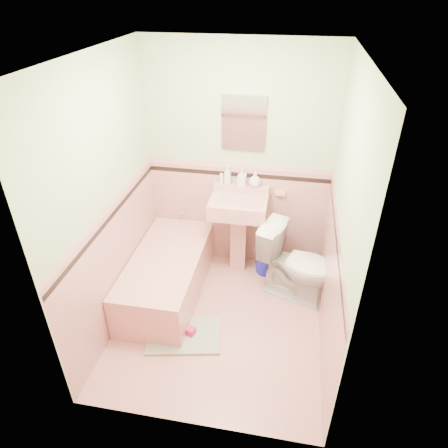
% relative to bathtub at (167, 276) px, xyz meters
% --- Properties ---
extents(floor, '(2.20, 2.20, 0.00)m').
position_rel_bathtub_xyz_m(floor, '(0.63, -0.33, -0.23)').
color(floor, '#D6928C').
rests_on(floor, ground).
extents(ceiling, '(2.20, 2.20, 0.00)m').
position_rel_bathtub_xyz_m(ceiling, '(0.63, -0.33, 2.27)').
color(ceiling, white).
rests_on(ceiling, ground).
extents(wall_back, '(2.50, 0.00, 2.50)m').
position_rel_bathtub_xyz_m(wall_back, '(0.63, 0.77, 1.02)').
color(wall_back, '#F5E9C7').
rests_on(wall_back, ground).
extents(wall_front, '(2.50, 0.00, 2.50)m').
position_rel_bathtub_xyz_m(wall_front, '(0.63, -1.43, 1.02)').
color(wall_front, '#F5E9C7').
rests_on(wall_front, ground).
extents(wall_left, '(0.00, 2.50, 2.50)m').
position_rel_bathtub_xyz_m(wall_left, '(-0.37, -0.33, 1.02)').
color(wall_left, '#F5E9C7').
rests_on(wall_left, ground).
extents(wall_right, '(0.00, 2.50, 2.50)m').
position_rel_bathtub_xyz_m(wall_right, '(1.63, -0.33, 1.02)').
color(wall_right, '#F5E9C7').
rests_on(wall_right, ground).
extents(wainscot_back, '(2.00, 0.00, 2.00)m').
position_rel_bathtub_xyz_m(wainscot_back, '(0.63, 0.76, 0.38)').
color(wainscot_back, '#D89791').
rests_on(wainscot_back, ground).
extents(wainscot_front, '(2.00, 0.00, 2.00)m').
position_rel_bathtub_xyz_m(wainscot_front, '(0.63, -1.42, 0.38)').
color(wainscot_front, '#D89791').
rests_on(wainscot_front, ground).
extents(wainscot_left, '(0.00, 2.20, 2.20)m').
position_rel_bathtub_xyz_m(wainscot_left, '(-0.36, -0.33, 0.38)').
color(wainscot_left, '#D89791').
rests_on(wainscot_left, ground).
extents(wainscot_right, '(0.00, 2.20, 2.20)m').
position_rel_bathtub_xyz_m(wainscot_right, '(1.62, -0.33, 0.38)').
color(wainscot_right, '#D89791').
rests_on(wainscot_right, ground).
extents(accent_back, '(2.00, 0.00, 2.00)m').
position_rel_bathtub_xyz_m(accent_back, '(0.63, 0.75, 0.90)').
color(accent_back, black).
rests_on(accent_back, ground).
extents(accent_front, '(2.00, 0.00, 2.00)m').
position_rel_bathtub_xyz_m(accent_front, '(0.63, -1.41, 0.90)').
color(accent_front, black).
rests_on(accent_front, ground).
extents(accent_left, '(0.00, 2.20, 2.20)m').
position_rel_bathtub_xyz_m(accent_left, '(-0.35, -0.33, 0.89)').
color(accent_left, black).
rests_on(accent_left, ground).
extents(accent_right, '(0.00, 2.20, 2.20)m').
position_rel_bathtub_xyz_m(accent_right, '(1.61, -0.33, 0.89)').
color(accent_right, black).
rests_on(accent_right, ground).
extents(cap_back, '(2.00, 0.00, 2.00)m').
position_rel_bathtub_xyz_m(cap_back, '(0.63, 0.75, 0.99)').
color(cap_back, '#D68F8E').
rests_on(cap_back, ground).
extents(cap_front, '(2.00, 0.00, 2.00)m').
position_rel_bathtub_xyz_m(cap_front, '(0.63, -1.41, 0.99)').
color(cap_front, '#D68F8E').
rests_on(cap_front, ground).
extents(cap_left, '(0.00, 2.20, 2.20)m').
position_rel_bathtub_xyz_m(cap_left, '(-0.35, -0.33, 1.00)').
color(cap_left, '#D68F8E').
rests_on(cap_left, ground).
extents(cap_right, '(0.00, 2.20, 2.20)m').
position_rel_bathtub_xyz_m(cap_right, '(1.61, -0.33, 1.00)').
color(cap_right, '#D68F8E').
rests_on(cap_right, ground).
extents(bathtub, '(0.70, 1.50, 0.45)m').
position_rel_bathtub_xyz_m(bathtub, '(0.00, 0.00, 0.00)').
color(bathtub, tan).
rests_on(bathtub, floor).
extents(tub_faucet, '(0.04, 0.12, 0.04)m').
position_rel_bathtub_xyz_m(tub_faucet, '(0.00, 0.72, 0.41)').
color(tub_faucet, silver).
rests_on(tub_faucet, wall_back).
extents(sink, '(0.61, 0.50, 0.95)m').
position_rel_bathtub_xyz_m(sink, '(0.68, 0.53, 0.25)').
color(sink, tan).
rests_on(sink, floor).
extents(sink_faucet, '(0.02, 0.02, 0.10)m').
position_rel_bathtub_xyz_m(sink_faucet, '(0.68, 0.67, 0.72)').
color(sink_faucet, silver).
rests_on(sink_faucet, sink).
extents(medicine_cabinet, '(0.45, 0.04, 0.56)m').
position_rel_bathtub_xyz_m(medicine_cabinet, '(0.68, 0.74, 1.47)').
color(medicine_cabinet, white).
rests_on(medicine_cabinet, wall_back).
extents(soap_dish, '(0.11, 0.06, 0.04)m').
position_rel_bathtub_xyz_m(soap_dish, '(1.10, 0.73, 0.72)').
color(soap_dish, tan).
rests_on(soap_dish, wall_back).
extents(soap_bottle_left, '(0.11, 0.11, 0.22)m').
position_rel_bathtub_xyz_m(soap_bottle_left, '(0.52, 0.71, 0.90)').
color(soap_bottle_left, '#B2B2B2').
rests_on(soap_bottle_left, sink).
extents(soap_bottle_mid, '(0.09, 0.09, 0.19)m').
position_rel_bathtub_xyz_m(soap_bottle_mid, '(0.68, 0.71, 0.89)').
color(soap_bottle_mid, '#B2B2B2').
rests_on(soap_bottle_mid, sink).
extents(soap_bottle_right, '(0.16, 0.16, 0.16)m').
position_rel_bathtub_xyz_m(soap_bottle_right, '(0.82, 0.71, 0.87)').
color(soap_bottle_right, '#B2B2B2').
rests_on(soap_bottle_right, sink).
extents(tube, '(0.05, 0.05, 0.12)m').
position_rel_bathtub_xyz_m(tube, '(0.46, 0.71, 0.85)').
color(tube, white).
rests_on(tube, sink).
extents(toilet, '(0.91, 0.70, 0.82)m').
position_rel_bathtub_xyz_m(toilet, '(1.36, 0.21, 0.18)').
color(toilet, white).
rests_on(toilet, floor).
extents(bucket, '(0.30, 0.30, 0.28)m').
position_rel_bathtub_xyz_m(bucket, '(1.01, 0.55, -0.09)').
color(bucket, '#161CBC').
rests_on(bucket, floor).
extents(bath_mat, '(0.77, 0.59, 0.03)m').
position_rel_bathtub_xyz_m(bath_mat, '(0.33, -0.59, -0.21)').
color(bath_mat, gray).
rests_on(bath_mat, floor).
extents(shoe, '(0.18, 0.12, 0.07)m').
position_rel_bathtub_xyz_m(shoe, '(0.35, -0.55, -0.16)').
color(shoe, '#BF1E59').
rests_on(shoe, bath_mat).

